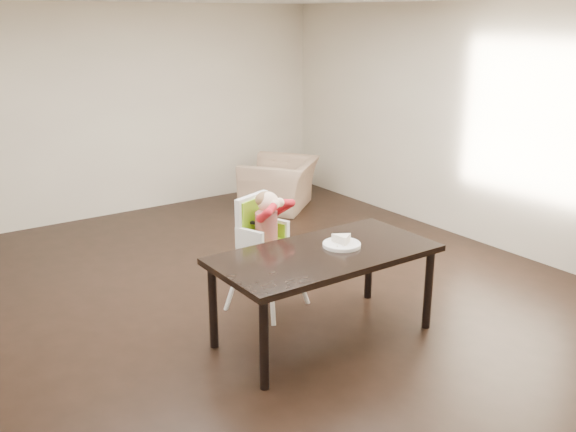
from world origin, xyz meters
name	(u,v)px	position (x,y,z in m)	size (l,w,h in m)	color
ground	(263,304)	(0.00, 0.00, 0.00)	(7.00, 7.00, 0.00)	black
room_walls	(261,101)	(0.00, 0.00, 1.86)	(6.02, 7.02, 2.71)	beige
dining_table	(325,261)	(0.07, -0.81, 0.67)	(1.80, 0.90, 0.75)	black
high_chair	(264,226)	(-0.01, -0.05, 0.77)	(0.58, 0.58, 1.09)	white
plate	(342,242)	(0.26, -0.79, 0.78)	(0.35, 0.35, 0.09)	white
armchair	(280,176)	(1.86, 2.47, 0.45)	(1.03, 0.67, 0.90)	tan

